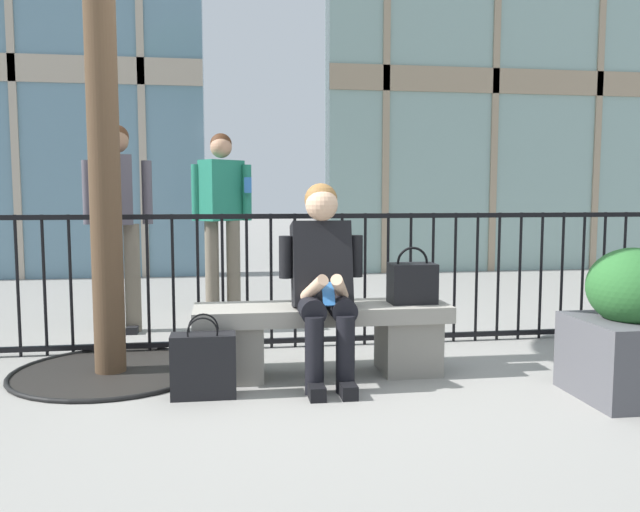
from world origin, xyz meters
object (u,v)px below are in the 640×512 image
object	(u,v)px
bystander_further_back	(222,210)
planter	(632,329)
shopping_bag	(204,365)
seated_person_with_phone	(323,276)
stone_bench	(322,333)
bystander_at_railing	(118,212)
handbag_on_bench	(412,282)

from	to	relation	value
bystander_further_back	planter	size ratio (longest dim) A/B	2.01
shopping_bag	bystander_further_back	size ratio (longest dim) A/B	0.27
seated_person_with_phone	bystander_further_back	bearing A→B (deg)	105.26
stone_bench	bystander_further_back	size ratio (longest dim) A/B	0.94
stone_bench	shopping_bag	size ratio (longest dim) A/B	3.42
bystander_at_railing	handbag_on_bench	bearing A→B (deg)	-36.61
stone_bench	planter	bearing A→B (deg)	-23.20
seated_person_with_phone	shopping_bag	bearing A→B (deg)	-163.59
handbag_on_bench	bystander_further_back	xyz separation A→B (m)	(-1.21, 2.13, 0.42)
planter	bystander_at_railing	bearing A→B (deg)	144.55
handbag_on_bench	bystander_at_railing	size ratio (longest dim) A/B	0.21
handbag_on_bench	shopping_bag	size ratio (longest dim) A/B	0.77
bystander_at_railing	stone_bench	bearing A→B (deg)	-45.84
bystander_at_railing	bystander_further_back	world-z (taller)	same
handbag_on_bench	bystander_further_back	bearing A→B (deg)	119.52
bystander_at_railing	planter	world-z (taller)	bystander_at_railing
handbag_on_bench	bystander_at_railing	bearing A→B (deg)	143.39
bystander_at_railing	bystander_further_back	bearing A→B (deg)	36.09
handbag_on_bench	bystander_further_back	world-z (taller)	bystander_further_back
stone_bench	seated_person_with_phone	distance (m)	0.40
seated_person_with_phone	handbag_on_bench	world-z (taller)	seated_person_with_phone
bystander_at_railing	planter	bearing A→B (deg)	-35.45
stone_bench	planter	world-z (taller)	planter
handbag_on_bench	bystander_at_railing	xyz separation A→B (m)	(-2.05, 1.52, 0.42)
seated_person_with_phone	planter	size ratio (longest dim) A/B	1.43
seated_person_with_phone	bystander_further_back	size ratio (longest dim) A/B	0.71
stone_bench	planter	size ratio (longest dim) A/B	1.88
handbag_on_bench	bystander_at_railing	world-z (taller)	bystander_at_railing
handbag_on_bench	shopping_bag	xyz separation A→B (m)	(-1.31, -0.33, -0.40)
handbag_on_bench	planter	world-z (taller)	planter
stone_bench	seated_person_with_phone	bearing A→B (deg)	-96.01
stone_bench	bystander_at_railing	xyz separation A→B (m)	(-1.47, 1.51, 0.73)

